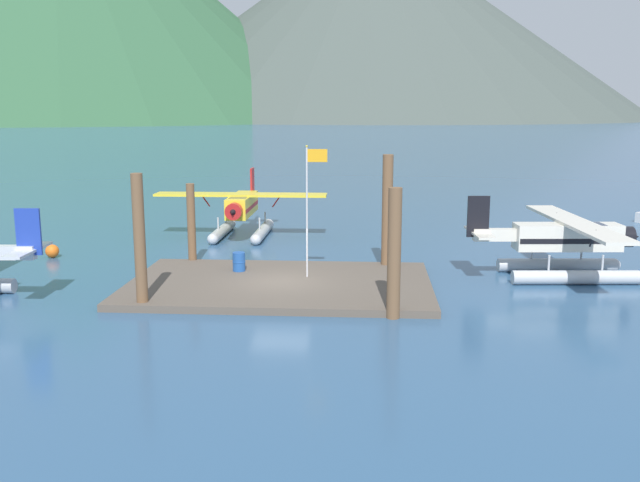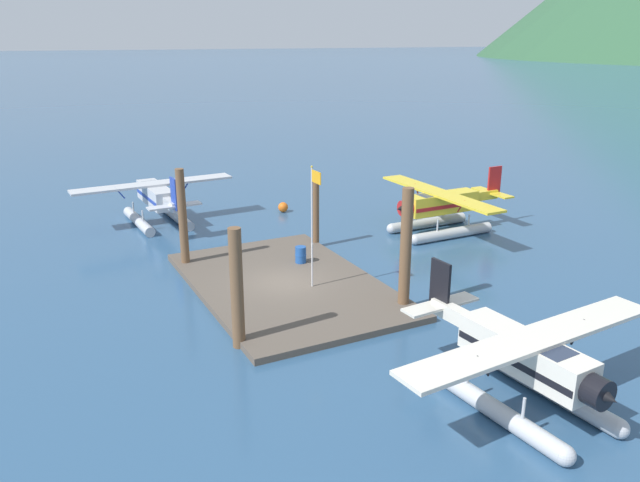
{
  "view_description": "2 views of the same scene",
  "coord_description": "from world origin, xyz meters",
  "px_view_note": "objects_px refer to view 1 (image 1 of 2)",
  "views": [
    {
      "loc": [
        3.76,
        -29.56,
        7.8
      ],
      "look_at": [
        1.56,
        3.05,
        1.53
      ],
      "focal_mm": 39.23,
      "sensor_mm": 36.0,
      "label": 1
    },
    {
      "loc": [
        26.13,
        -11.37,
        11.73
      ],
      "look_at": [
        1.2,
        1.29,
        2.56
      ],
      "focal_mm": 35.03,
      "sensor_mm": 36.0,
      "label": 2
    }
  ],
  "objects_px": {
    "mooring_buoy": "(52,251)",
    "seaplane_cream_stbd_fwd": "(568,244)",
    "fuel_drum": "(239,262)",
    "flagpole": "(310,196)",
    "seaplane_yellow_bow_left": "(242,211)"
  },
  "relations": [
    {
      "from": "fuel_drum",
      "to": "seaplane_cream_stbd_fwd",
      "type": "distance_m",
      "value": 15.23
    },
    {
      "from": "flagpole",
      "to": "fuel_drum",
      "type": "relative_size",
      "value": 6.69
    },
    {
      "from": "fuel_drum",
      "to": "seaplane_yellow_bow_left",
      "type": "xyz_separation_m",
      "value": [
        -1.71,
        10.44,
        0.84
      ]
    },
    {
      "from": "seaplane_cream_stbd_fwd",
      "to": "fuel_drum",
      "type": "bearing_deg",
      "value": -176.56
    },
    {
      "from": "mooring_buoy",
      "to": "seaplane_yellow_bow_left",
      "type": "bearing_deg",
      "value": 37.31
    },
    {
      "from": "seaplane_cream_stbd_fwd",
      "to": "mooring_buoy",
      "type": "bearing_deg",
      "value": 173.97
    },
    {
      "from": "flagpole",
      "to": "seaplane_cream_stbd_fwd",
      "type": "relative_size",
      "value": 0.56
    },
    {
      "from": "fuel_drum",
      "to": "mooring_buoy",
      "type": "height_order",
      "value": "fuel_drum"
    },
    {
      "from": "mooring_buoy",
      "to": "seaplane_cream_stbd_fwd",
      "type": "distance_m",
      "value": 25.99
    },
    {
      "from": "fuel_drum",
      "to": "seaplane_cream_stbd_fwd",
      "type": "xyz_separation_m",
      "value": [
        15.18,
        0.91,
        0.84
      ]
    },
    {
      "from": "mooring_buoy",
      "to": "flagpole",
      "type": "bearing_deg",
      "value": -18.03
    },
    {
      "from": "fuel_drum",
      "to": "mooring_buoy",
      "type": "distance_m",
      "value": 11.25
    },
    {
      "from": "flagpole",
      "to": "seaplane_yellow_bow_left",
      "type": "xyz_separation_m",
      "value": [
        -5.1,
        11.37,
        -2.39
      ]
    },
    {
      "from": "flagpole",
      "to": "seaplane_cream_stbd_fwd",
      "type": "height_order",
      "value": "flagpole"
    },
    {
      "from": "flagpole",
      "to": "mooring_buoy",
      "type": "height_order",
      "value": "flagpole"
    }
  ]
}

